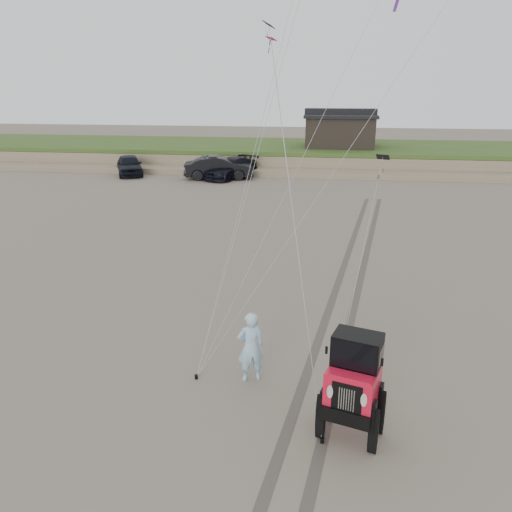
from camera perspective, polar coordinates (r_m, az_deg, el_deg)
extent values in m
plane|color=#6B6054|center=(12.44, 2.43, -16.20)|extent=(160.00, 160.00, 0.00)
cube|color=#7A6B54|center=(48.56, 6.96, 11.29)|extent=(160.00, 12.00, 1.40)
cube|color=#2D4719|center=(48.45, 7.00, 12.29)|extent=(160.00, 12.00, 0.35)
cube|color=#7A6B54|center=(42.20, 6.72, 9.52)|extent=(160.00, 3.50, 0.50)
cube|color=black|center=(47.31, 9.53, 13.81)|extent=(6.00, 5.00, 2.60)
cube|color=black|center=(47.21, 9.63, 15.53)|extent=(6.40, 5.40, 0.25)
cube|color=black|center=(47.19, 9.66, 15.98)|extent=(6.40, 1.20, 0.50)
imported|color=black|center=(43.22, -14.28, 10.05)|extent=(3.78, 5.14, 1.63)
imported|color=black|center=(40.17, -4.26, 10.04)|extent=(5.68, 2.85, 1.79)
imported|color=black|center=(40.56, -2.91, 10.02)|extent=(4.37, 5.90, 1.59)
imported|color=#99CCED|center=(12.70, -0.61, -10.35)|extent=(0.80, 0.66, 1.88)
cube|color=black|center=(15.45, 14.30, 10.91)|extent=(0.43, 0.32, 0.18)
cube|color=black|center=(15.09, 1.47, 24.92)|extent=(0.34, 0.52, 0.21)
cube|color=#CB196D|center=(18.58, 1.74, 23.59)|extent=(0.45, 0.49, 0.18)
cylinder|color=black|center=(13.27, -6.85, -13.55)|extent=(0.08, 0.08, 0.12)
cylinder|color=black|center=(11.30, 7.56, -20.19)|extent=(0.08, 0.08, 0.12)
cube|color=#4C443D|center=(19.50, 9.45, -2.78)|extent=(4.42, 29.74, 0.01)
cube|color=#4C443D|center=(19.55, 11.80, -2.88)|extent=(4.42, 29.74, 0.01)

